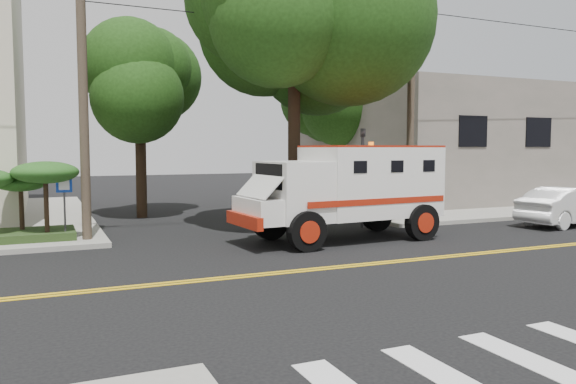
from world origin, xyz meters
name	(u,v)px	position (x,y,z in m)	size (l,w,h in m)	color
ground	(348,266)	(0.00, 0.00, 0.00)	(100.00, 100.00, 0.00)	black
sidewalk_ne	(437,198)	(13.50, 13.50, 0.07)	(17.00, 17.00, 0.15)	gray
building_right	(453,144)	(15.00, 14.00, 3.15)	(14.00, 12.00, 6.00)	#656057
utility_pole_left	(83,94)	(-5.60, 6.00, 4.50)	(0.28, 0.28, 9.00)	#382D23
utility_pole_right	(411,106)	(6.30, 6.20, 4.50)	(0.28, 0.28, 9.00)	#382D23
tree_main	(309,25)	(1.94, 6.21, 7.20)	(6.08, 5.70, 9.85)	black
tree_left	(148,79)	(-2.68, 11.79, 5.73)	(4.48, 4.20, 7.70)	black
tree_right	(345,91)	(8.84, 15.77, 6.09)	(4.80, 4.50, 8.20)	black
traffic_signal	(362,167)	(3.80, 5.60, 2.23)	(0.15, 0.18, 3.60)	#3F3F42
accessibility_sign	(64,199)	(-6.20, 6.17, 1.37)	(0.45, 0.10, 2.02)	#3F3F42
palm_planter	(19,190)	(-7.44, 6.62, 1.65)	(3.52, 2.63, 2.36)	#1E3314
armored_truck	(349,186)	(2.02, 3.50, 1.69)	(6.69, 3.02, 2.98)	white
parked_sedan	(568,206)	(11.19, 3.02, 0.72)	(1.53, 4.38, 1.44)	silver
pedestrian_a	(392,198)	(5.50, 6.18, 0.97)	(0.60, 0.39, 1.64)	gray
pedestrian_b	(359,189)	(5.91, 9.30, 1.09)	(0.92, 0.71, 1.88)	gray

